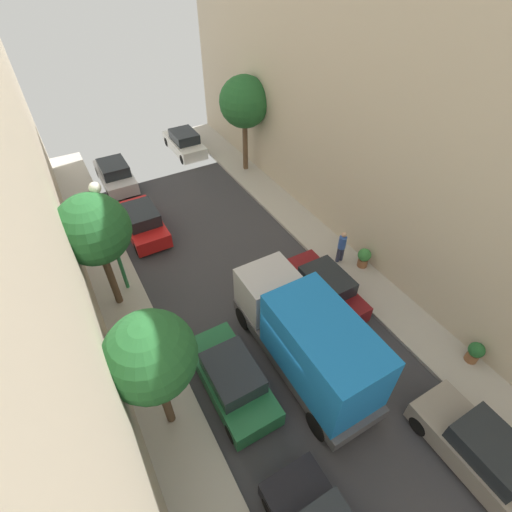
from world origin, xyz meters
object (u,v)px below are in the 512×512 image
parked_car_left_2 (232,378)px  street_tree_2 (151,357)px  parked_car_left_4 (115,175)px  potted_plant_2 (364,257)px  parked_car_right_3 (324,288)px  pedestrian (342,246)px  parked_car_left_3 (142,222)px  delivery_truck (307,338)px  parked_car_right_2 (483,453)px  street_tree_1 (244,102)px  lamp_post (107,224)px  street_tree_0 (94,230)px  potted_plant_1 (475,352)px  parked_car_right_4 (185,143)px

parked_car_left_2 → street_tree_2: size_ratio=0.84×
parked_car_left_4 → potted_plant_2: size_ratio=4.23×
parked_car_right_3 → pedestrian: size_ratio=2.44×
parked_car_left_3 → delivery_truck: bearing=-76.0°
parked_car_right_2 → street_tree_1: size_ratio=0.72×
potted_plant_2 → lamp_post: lamp_post is taller
parked_car_left_4 → street_tree_0: (-2.44, -9.91, 3.36)m
parked_car_left_2 → street_tree_1: bearing=59.7°
potted_plant_2 → street_tree_2: bearing=-166.6°
parked_car_left_4 → pedestrian: bearing=-59.1°
potted_plant_2 → delivery_truck: bearing=-151.6°
potted_plant_2 → potted_plant_1: bearing=-89.5°
street_tree_1 → lamp_post: bearing=-145.0°
street_tree_2 → potted_plant_1: bearing=-18.2°
parked_car_right_4 → lamp_post: lamp_post is taller
parked_car_right_3 → potted_plant_1: bearing=-61.4°
parked_car_left_2 → street_tree_0: 7.33m
delivery_truck → street_tree_2: street_tree_2 is taller
parked_car_left_3 → lamp_post: (-1.90, -3.67, 3.01)m
parked_car_left_2 → parked_car_right_4: bearing=73.3°
potted_plant_1 → potted_plant_2: size_ratio=0.94×
potted_plant_1 → potted_plant_2: (-0.05, 5.99, 0.03)m
street_tree_0 → street_tree_1: street_tree_1 is taller
parked_car_left_2 → street_tree_2: bearing=-179.8°
parked_car_left_3 → street_tree_0: street_tree_0 is taller
parked_car_right_4 → parked_car_right_2: bearing=-90.0°
parked_car_right_3 → parked_car_left_3: bearing=122.4°
street_tree_0 → delivery_truck: bearing=-51.8°
street_tree_0 → street_tree_1: size_ratio=0.91×
street_tree_1 → potted_plant_1: 17.47m
parked_car_left_2 → potted_plant_1: bearing=-22.7°
delivery_truck → street_tree_1: size_ratio=1.13×
parked_car_right_4 → delivery_truck: size_ratio=0.64×
parked_car_right_4 → street_tree_2: bearing=-113.2°
potted_plant_2 → parked_car_left_2: bearing=-163.1°
street_tree_0 → street_tree_2: street_tree_0 is taller
parked_car_right_2 → street_tree_1: (2.52, 19.46, 3.75)m
pedestrian → parked_car_right_2: bearing=-103.0°
lamp_post → parked_car_left_2: bearing=-74.1°
parked_car_left_2 → potted_plant_1: parked_car_left_2 is taller
parked_car_left_3 → parked_car_left_4: size_ratio=1.00×
pedestrian → potted_plant_1: (0.78, -6.83, -0.41)m
parked_car_left_3 → street_tree_2: bearing=-102.5°
parked_car_left_4 → pedestrian: size_ratio=2.44×
parked_car_left_2 → potted_plant_2: bearing=16.9°
parked_car_right_3 → parked_car_right_4: (0.00, 16.13, 0.00)m
street_tree_0 → potted_plant_2: 11.77m
parked_car_left_4 → parked_car_right_2: 22.50m
parked_car_right_4 → delivery_truck: delivery_truck is taller
street_tree_1 → potted_plant_1: bearing=-88.7°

